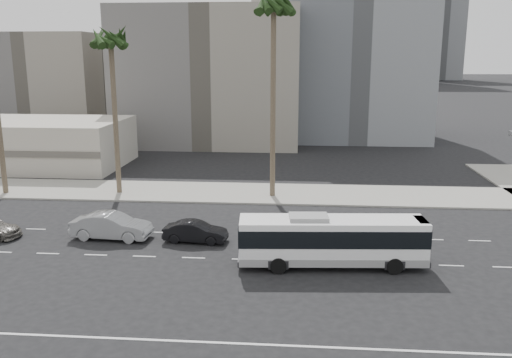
# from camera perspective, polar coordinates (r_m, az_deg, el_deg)

# --- Properties ---
(ground) EXTENTS (700.00, 700.00, 0.00)m
(ground) POSITION_cam_1_polar(r_m,az_deg,el_deg) (31.91, 4.10, -8.70)
(ground) COLOR black
(ground) RESTS_ON ground
(sidewalk_north) EXTENTS (120.00, 7.00, 0.15)m
(sidewalk_north) POSITION_cam_1_polar(r_m,az_deg,el_deg) (46.65, 4.31, -1.59)
(sidewalk_north) COLOR gray
(sidewalk_north) RESTS_ON ground
(commercial_low) EXTENTS (22.00, 12.16, 5.00)m
(commercial_low) POSITION_cam_1_polar(r_m,az_deg,el_deg) (63.97, -23.59, 3.54)
(commercial_low) COLOR #B8B0A0
(commercial_low) RESTS_ON ground
(midrise_beige_west) EXTENTS (24.00, 18.00, 18.00)m
(midrise_beige_west) POSITION_cam_1_polar(r_m,az_deg,el_deg) (75.70, -4.69, 10.81)
(midrise_beige_west) COLOR slate
(midrise_beige_west) RESTS_ON ground
(midrise_gray_center) EXTENTS (20.00, 20.00, 26.00)m
(midrise_gray_center) POSITION_cam_1_polar(r_m,az_deg,el_deg) (82.05, 10.42, 13.60)
(midrise_gray_center) COLOR slate
(midrise_gray_center) RESTS_ON ground
(midrise_beige_far) EXTENTS (18.00, 16.00, 15.00)m
(midrise_beige_far) POSITION_cam_1_polar(r_m,az_deg,el_deg) (88.43, -21.22, 9.31)
(midrise_beige_far) COLOR slate
(midrise_beige_far) RESTS_ON ground
(civic_tower) EXTENTS (42.00, 42.00, 129.00)m
(civic_tower) POSITION_cam_1_polar(r_m,az_deg,el_deg) (280.98, 4.40, 18.42)
(civic_tower) COLOR #B5B1A1
(civic_tower) RESTS_ON ground
(highrise_right) EXTENTS (26.00, 26.00, 70.00)m
(highrise_right) POSITION_cam_1_polar(r_m,az_deg,el_deg) (264.54, 15.09, 17.54)
(highrise_right) COLOR #54575B
(highrise_right) RESTS_ON ground
(highrise_far) EXTENTS (22.00, 22.00, 60.00)m
(highrise_far) POSITION_cam_1_polar(r_m,az_deg,el_deg) (298.53, 18.89, 15.76)
(highrise_far) COLOR #54575B
(highrise_far) RESTS_ON ground
(city_bus) EXTENTS (10.69, 3.11, 3.03)m
(city_bus) POSITION_cam_1_polar(r_m,az_deg,el_deg) (30.88, 8.09, -6.40)
(city_bus) COLOR white
(city_bus) RESTS_ON ground
(car_a) EXTENTS (1.74, 4.21, 1.36)m
(car_a) POSITION_cam_1_polar(r_m,az_deg,el_deg) (34.99, -6.45, -5.59)
(car_a) COLOR black
(car_a) RESTS_ON ground
(car_b) EXTENTS (2.20, 5.34, 1.72)m
(car_b) POSITION_cam_1_polar(r_m,az_deg,el_deg) (36.57, -15.11, -4.85)
(car_b) COLOR gray
(car_b) RESTS_ON ground
(palm_near) EXTENTS (5.02, 5.02, 16.89)m
(palm_near) POSITION_cam_1_polar(r_m,az_deg,el_deg) (44.45, 1.89, 17.51)
(palm_near) COLOR brown
(palm_near) RESTS_ON ground
(palm_mid) EXTENTS (4.60, 4.60, 14.24)m
(palm_mid) POSITION_cam_1_polar(r_m,az_deg,el_deg) (46.95, -15.19, 13.80)
(palm_mid) COLOR brown
(palm_mid) RESTS_ON ground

